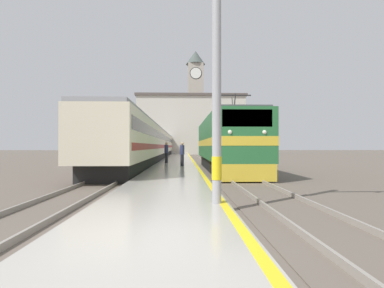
# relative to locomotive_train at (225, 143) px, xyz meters

# --- Properties ---
(ground_plane) EXTENTS (200.00, 200.00, 0.00)m
(ground_plane) POSITION_rel_locomotive_train_xyz_m (-3.51, 14.04, -1.91)
(ground_plane) COLOR #60564C
(platform) EXTENTS (3.49, 140.00, 0.26)m
(platform) POSITION_rel_locomotive_train_xyz_m (-3.51, 9.04, -1.79)
(platform) COLOR #ADA89E
(platform) RESTS_ON ground
(rail_track_near) EXTENTS (2.84, 140.00, 0.16)m
(rail_track_near) POSITION_rel_locomotive_train_xyz_m (0.00, 9.04, -1.88)
(rail_track_near) COLOR #60564C
(rail_track_near) RESTS_ON ground
(rail_track_far) EXTENTS (2.83, 140.00, 0.16)m
(rail_track_far) POSITION_rel_locomotive_train_xyz_m (-6.60, 9.04, -1.88)
(rail_track_far) COLOR #60564C
(rail_track_far) RESTS_ON ground
(locomotive_train) EXTENTS (2.92, 14.76, 4.71)m
(locomotive_train) POSITION_rel_locomotive_train_xyz_m (0.00, 0.00, 0.00)
(locomotive_train) COLOR black
(locomotive_train) RESTS_ON ground
(passenger_train) EXTENTS (2.92, 50.16, 3.77)m
(passenger_train) POSITION_rel_locomotive_train_xyz_m (-6.60, 16.60, 0.12)
(passenger_train) COLOR black
(passenger_train) RESTS_ON ground
(catenary_mast) EXTENTS (2.38, 0.26, 7.14)m
(catenary_mast) POSITION_rel_locomotive_train_xyz_m (-1.98, -13.20, 1.91)
(catenary_mast) COLOR #9E9EA3
(catenary_mast) RESTS_ON platform
(person_on_platform) EXTENTS (0.34, 0.34, 1.83)m
(person_on_platform) POSITION_rel_locomotive_train_xyz_m (-4.39, 5.41, -0.69)
(person_on_platform) COLOR #23232D
(person_on_platform) RESTS_ON platform
(second_waiting_passenger) EXTENTS (0.34, 0.34, 1.77)m
(second_waiting_passenger) POSITION_rel_locomotive_train_xyz_m (-3.00, 1.60, -0.72)
(second_waiting_passenger) COLOR #23232D
(second_waiting_passenger) RESTS_ON platform
(clock_tower) EXTENTS (4.97, 4.97, 26.88)m
(clock_tower) POSITION_rel_locomotive_train_xyz_m (0.40, 57.65, 12.36)
(clock_tower) COLOR #ADA393
(clock_tower) RESTS_ON ground
(station_building) EXTENTS (23.16, 8.86, 12.66)m
(station_building) POSITION_rel_locomotive_train_xyz_m (-1.20, 44.45, 4.44)
(station_building) COLOR beige
(station_building) RESTS_ON ground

